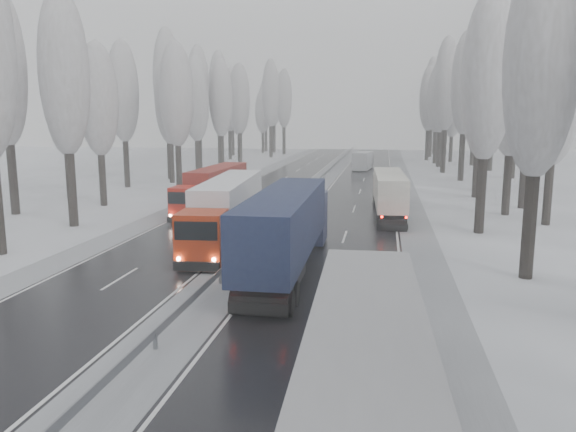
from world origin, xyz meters
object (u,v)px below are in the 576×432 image
(box_truck_distant, at_px, (363,161))
(truck_red_white, at_px, (227,206))
(truck_cream_box, at_px, (389,190))
(truck_red_red, at_px, (214,185))
(truck_blue_box, at_px, (288,224))
(truck_grey_tarp, at_px, (367,374))

(box_truck_distant, xyz_separation_m, truck_red_white, (-6.86, -52.59, 0.92))
(truck_cream_box, relative_size, box_truck_distant, 1.83)
(box_truck_distant, relative_size, truck_red_white, 0.49)
(box_truck_distant, distance_m, truck_red_red, 41.57)
(truck_cream_box, bearing_deg, truck_red_red, 174.82)
(truck_cream_box, bearing_deg, truck_blue_box, -108.55)
(truck_blue_box, xyz_separation_m, truck_red_white, (-5.21, 6.56, -0.19))
(truck_cream_box, relative_size, truck_red_white, 0.89)
(truck_blue_box, distance_m, truck_cream_box, 19.29)
(box_truck_distant, bearing_deg, truck_cream_box, -78.66)
(truck_grey_tarp, height_order, truck_red_white, truck_red_white)
(box_truck_distant, relative_size, truck_red_red, 0.54)
(truck_blue_box, xyz_separation_m, truck_cream_box, (5.30, 18.54, -0.44))
(truck_grey_tarp, bearing_deg, truck_red_red, 110.55)
(truck_cream_box, distance_m, truck_red_white, 15.94)
(truck_blue_box, xyz_separation_m, truck_red_red, (-9.95, 19.23, -0.42))
(truck_grey_tarp, bearing_deg, truck_red_white, 111.47)
(truck_red_white, bearing_deg, box_truck_distant, 78.17)
(truck_grey_tarp, xyz_separation_m, box_truck_distant, (-2.94, 75.54, -0.88))
(truck_cream_box, distance_m, truck_red_red, 15.27)
(truck_grey_tarp, xyz_separation_m, truck_red_white, (-9.81, 22.95, 0.03))
(truck_red_red, bearing_deg, truck_grey_tarp, -66.57)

